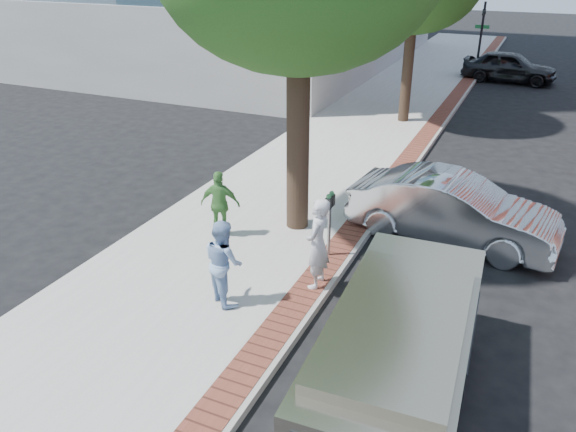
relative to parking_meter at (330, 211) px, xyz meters
The scene contains 13 objects.
ground 1.58m from the parking_meter, 125.66° to the right, with size 120.00×120.00×0.00m, color black.
sidewalk 7.55m from the parking_meter, 106.30° to the left, with size 5.00×60.00×0.15m, color #9E9991.
brick_strip 7.25m from the parking_meter, 89.17° to the left, with size 0.60×60.00×0.01m, color brown.
curb 7.27m from the parking_meter, 86.38° to the left, with size 0.10×60.00×0.15m, color gray.
office_base 25.17m from the parking_meter, 122.71° to the left, with size 18.20×22.20×4.00m, color gray.
signal_near 21.20m from the parking_meter, 89.18° to the left, with size 0.70×0.15×3.80m.
parking_meter is the anchor object (origin of this frame).
person_gray 1.25m from the parking_meter, 80.23° to the right, with size 0.67×0.44×1.85m, color silver.
person_officer 2.69m from the parking_meter, 115.89° to the right, with size 0.80×0.63×1.65m, color #86A6CF.
person_green 2.62m from the parking_meter, behind, with size 0.91×0.38×1.56m, color #4A893E.
sedan_silver 3.09m from the parking_meter, 43.37° to the left, with size 1.64×4.70×1.55m, color silver.
bg_car 21.03m from the parking_meter, 84.76° to the left, with size 1.83×4.55×1.55m, color black.
van 4.22m from the parking_meter, 55.39° to the right, with size 2.06×4.91×1.78m.
Camera 1 is at (4.17, -9.22, 6.15)m, focal length 35.00 mm.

